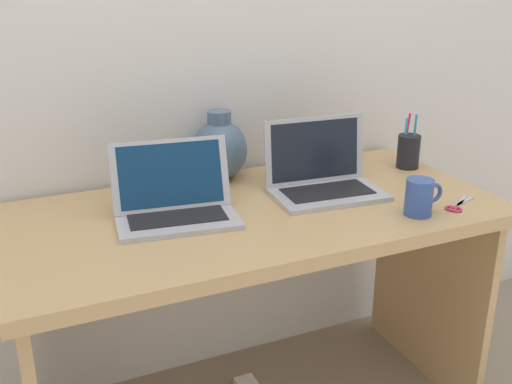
{
  "coord_description": "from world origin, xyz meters",
  "views": [
    {
      "loc": [
        -0.67,
        -1.5,
        1.42
      ],
      "look_at": [
        0.0,
        0.0,
        0.8
      ],
      "focal_mm": 42.96,
      "sensor_mm": 36.0,
      "label": 1
    }
  ],
  "objects_px": {
    "laptop_left": "(174,198)",
    "scissors": "(457,206)",
    "coffee_mug": "(420,197)",
    "power_brick": "(246,384)",
    "pen_cup": "(408,151)",
    "green_vase": "(220,149)",
    "laptop_right": "(321,173)"
  },
  "relations": [
    {
      "from": "pen_cup",
      "to": "green_vase",
      "type": "bearing_deg",
      "value": 165.97
    },
    {
      "from": "laptop_left",
      "to": "coffee_mug",
      "type": "relative_size",
      "value": 2.99
    },
    {
      "from": "green_vase",
      "to": "coffee_mug",
      "type": "xyz_separation_m",
      "value": [
        0.4,
        -0.52,
        -0.05
      ]
    },
    {
      "from": "green_vase",
      "to": "pen_cup",
      "type": "relative_size",
      "value": 1.21
    },
    {
      "from": "scissors",
      "to": "laptop_right",
      "type": "bearing_deg",
      "value": 136.56
    },
    {
      "from": "pen_cup",
      "to": "scissors",
      "type": "relative_size",
      "value": 1.33
    },
    {
      "from": "laptop_right",
      "to": "power_brick",
      "type": "bearing_deg",
      "value": 154.14
    },
    {
      "from": "laptop_right",
      "to": "laptop_left",
      "type": "bearing_deg",
      "value": -178.74
    },
    {
      "from": "laptop_left",
      "to": "pen_cup",
      "type": "relative_size",
      "value": 1.89
    },
    {
      "from": "power_brick",
      "to": "laptop_right",
      "type": "bearing_deg",
      "value": -25.86
    },
    {
      "from": "coffee_mug",
      "to": "power_brick",
      "type": "distance_m",
      "value": 0.95
    },
    {
      "from": "laptop_right",
      "to": "power_brick",
      "type": "height_order",
      "value": "laptop_right"
    },
    {
      "from": "green_vase",
      "to": "power_brick",
      "type": "xyz_separation_m",
      "value": [
        0.03,
        -0.14,
        -0.84
      ]
    },
    {
      "from": "laptop_right",
      "to": "pen_cup",
      "type": "height_order",
      "value": "laptop_right"
    },
    {
      "from": "laptop_right",
      "to": "pen_cup",
      "type": "relative_size",
      "value": 1.86
    },
    {
      "from": "laptop_right",
      "to": "power_brick",
      "type": "relative_size",
      "value": 4.99
    },
    {
      "from": "coffee_mug",
      "to": "pen_cup",
      "type": "relative_size",
      "value": 0.63
    },
    {
      "from": "laptop_left",
      "to": "coffee_mug",
      "type": "distance_m",
      "value": 0.69
    },
    {
      "from": "laptop_left",
      "to": "green_vase",
      "type": "distance_m",
      "value": 0.35
    },
    {
      "from": "coffee_mug",
      "to": "scissors",
      "type": "distance_m",
      "value": 0.15
    },
    {
      "from": "pen_cup",
      "to": "laptop_left",
      "type": "bearing_deg",
      "value": -173.93
    },
    {
      "from": "coffee_mug",
      "to": "pen_cup",
      "type": "height_order",
      "value": "pen_cup"
    },
    {
      "from": "pen_cup",
      "to": "coffee_mug",
      "type": "bearing_deg",
      "value": -123.1
    },
    {
      "from": "pen_cup",
      "to": "power_brick",
      "type": "relative_size",
      "value": 2.69
    },
    {
      "from": "coffee_mug",
      "to": "power_brick",
      "type": "bearing_deg",
      "value": 134.26
    },
    {
      "from": "laptop_left",
      "to": "power_brick",
      "type": "relative_size",
      "value": 5.09
    },
    {
      "from": "laptop_left",
      "to": "scissors",
      "type": "height_order",
      "value": "laptop_left"
    },
    {
      "from": "scissors",
      "to": "power_brick",
      "type": "xyz_separation_m",
      "value": [
        -0.51,
        0.38,
        -0.74
      ]
    },
    {
      "from": "laptop_left",
      "to": "scissors",
      "type": "bearing_deg",
      "value": -19.26
    },
    {
      "from": "laptop_left",
      "to": "laptop_right",
      "type": "bearing_deg",
      "value": 1.26
    },
    {
      "from": "green_vase",
      "to": "coffee_mug",
      "type": "relative_size",
      "value": 1.9
    },
    {
      "from": "coffee_mug",
      "to": "pen_cup",
      "type": "xyz_separation_m",
      "value": [
        0.23,
        0.36,
        0.01
      ]
    }
  ]
}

